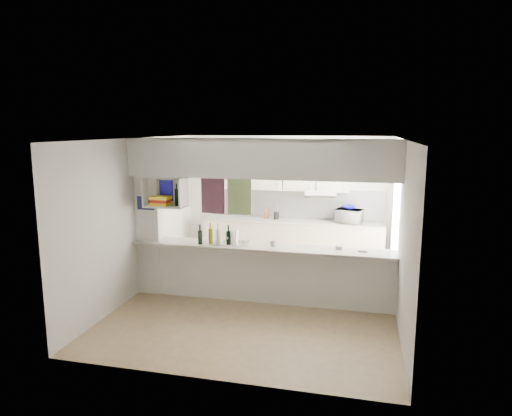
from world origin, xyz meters
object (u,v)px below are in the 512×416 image
(microwave, at_px, (349,216))
(bowl, at_px, (349,207))
(dish_rack, at_px, (235,238))
(wine_bottles, at_px, (214,237))

(microwave, bearing_deg, bowl, -53.39)
(microwave, xyz_separation_m, dish_rack, (-1.73, -2.06, -0.05))
(bowl, height_order, wine_bottles, wine_bottles)
(microwave, relative_size, wine_bottles, 0.94)
(bowl, xyz_separation_m, wine_bottles, (-2.03, -2.22, -0.18))
(bowl, bearing_deg, microwave, -68.98)
(microwave, relative_size, bowl, 1.92)
(dish_rack, xyz_separation_m, wine_bottles, (-0.32, -0.12, 0.04))
(microwave, relative_size, dish_rack, 1.06)
(microwave, height_order, bowl, bowl)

